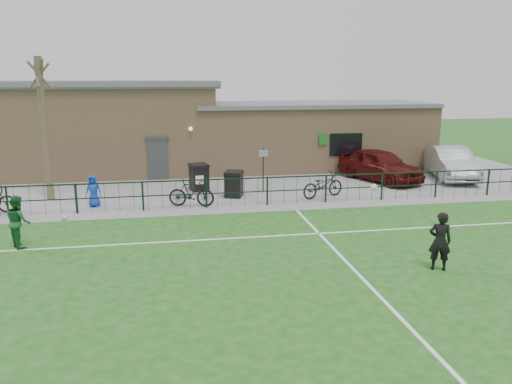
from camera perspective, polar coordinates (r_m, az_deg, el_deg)
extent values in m
plane|color=#1B4E17|center=(13.01, 3.88, -10.60)|extent=(90.00, 90.00, 0.00)
cube|color=gray|center=(25.75, -3.28, 1.46)|extent=(34.00, 13.00, 0.02)
cube|color=white|center=(20.25, -1.37, -1.79)|extent=(28.00, 0.10, 0.01)
cube|color=white|center=(16.66, 0.60, -5.12)|extent=(28.00, 0.10, 0.01)
cube|color=white|center=(13.59, 12.22, -9.78)|extent=(0.10, 16.00, 0.01)
cube|color=black|center=(20.29, -1.47, -0.02)|extent=(28.00, 0.10, 1.20)
cylinder|color=#4D3F2E|center=(22.73, -23.02, 6.51)|extent=(0.30, 0.30, 6.00)
cube|color=black|center=(23.25, -6.54, 1.59)|extent=(0.91, 0.99, 1.15)
cube|color=black|center=(21.88, -2.54, 0.81)|extent=(0.92, 0.98, 1.05)
cylinder|color=black|center=(22.90, 0.83, 2.59)|extent=(0.08, 0.08, 2.00)
imported|color=#4A0D0D|center=(25.95, 13.97, 3.03)|extent=(3.53, 5.12, 1.62)
imported|color=#989B9F|center=(27.72, 21.34, 3.16)|extent=(2.89, 5.23, 1.63)
imported|color=black|center=(20.40, -7.40, -0.11)|extent=(1.94, 0.97, 1.12)
imported|color=black|center=(21.93, 7.64, 0.79)|extent=(2.22, 1.43, 1.10)
imported|color=#133EB6|center=(21.22, -18.08, 0.12)|extent=(0.70, 0.52, 1.31)
imported|color=black|center=(14.57, 20.28, -5.29)|extent=(0.70, 0.57, 1.65)
sphere|color=white|center=(16.57, 13.32, 0.54)|extent=(0.22, 0.22, 0.22)
imported|color=#195727|center=(17.15, -25.51, -3.05)|extent=(0.94, 1.00, 1.64)
sphere|color=white|center=(19.76, -21.06, -2.76)|extent=(0.22, 0.22, 0.22)
cube|color=tan|center=(28.41, -4.04, 6.12)|extent=(24.00, 5.00, 3.50)
cube|color=tan|center=(28.26, -17.01, 10.33)|extent=(11.52, 5.00, 1.20)
cube|color=#525459|center=(28.24, -17.11, 11.79)|extent=(12.02, 5.40, 0.28)
cube|color=#525459|center=(29.26, 6.40, 9.91)|extent=(13.44, 5.30, 0.22)
cube|color=#383A3D|center=(25.86, -11.17, 3.63)|extent=(1.00, 0.08, 2.10)
cube|color=black|center=(27.43, 10.23, 5.37)|extent=(1.80, 0.08, 1.20)
cube|color=#19661E|center=(26.93, 7.68, 5.96)|extent=(0.45, 0.04, 0.55)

